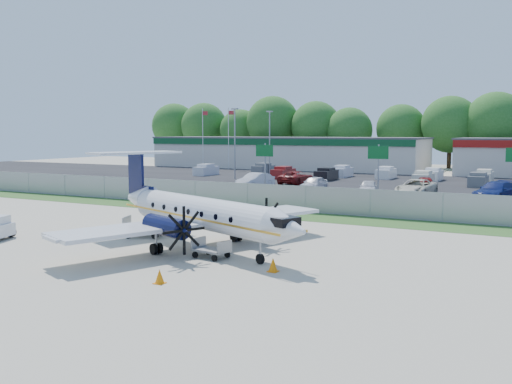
% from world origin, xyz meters
% --- Properties ---
extents(ground, '(170.00, 170.00, 0.00)m').
position_xyz_m(ground, '(0.00, 0.00, 0.00)').
color(ground, '#AFA894').
rests_on(ground, ground).
extents(grass_verge, '(170.00, 4.00, 0.02)m').
position_xyz_m(grass_verge, '(0.00, 12.00, 0.01)').
color(grass_verge, '#2D561E').
rests_on(grass_verge, ground).
extents(access_road, '(170.00, 8.00, 0.02)m').
position_xyz_m(access_road, '(0.00, 19.00, 0.01)').
color(access_road, black).
rests_on(access_road, ground).
extents(parking_lot, '(170.00, 32.00, 0.02)m').
position_xyz_m(parking_lot, '(0.00, 40.00, 0.01)').
color(parking_lot, black).
rests_on(parking_lot, ground).
extents(perimeter_fence, '(120.00, 0.06, 1.99)m').
position_xyz_m(perimeter_fence, '(0.00, 14.00, 1.00)').
color(perimeter_fence, gray).
rests_on(perimeter_fence, ground).
extents(building_west, '(46.40, 12.40, 5.24)m').
position_xyz_m(building_west, '(-24.00, 61.98, 2.63)').
color(building_west, silver).
rests_on(building_west, ground).
extents(sign_left, '(1.80, 0.26, 5.00)m').
position_xyz_m(sign_left, '(-8.00, 22.91, 3.61)').
color(sign_left, gray).
rests_on(sign_left, ground).
extents(sign_mid, '(1.80, 0.26, 5.00)m').
position_xyz_m(sign_mid, '(3.00, 22.91, 3.61)').
color(sign_mid, gray).
rests_on(sign_mid, ground).
extents(flagpole_west, '(1.06, 0.12, 10.00)m').
position_xyz_m(flagpole_west, '(-35.92, 55.00, 5.64)').
color(flagpole_west, silver).
rests_on(flagpole_west, ground).
extents(flagpole_east, '(1.06, 0.12, 10.00)m').
position_xyz_m(flagpole_east, '(-30.92, 55.00, 5.64)').
color(flagpole_east, silver).
rests_on(flagpole_east, ground).
extents(light_pole_nw, '(0.90, 0.35, 9.09)m').
position_xyz_m(light_pole_nw, '(-20.00, 38.00, 5.23)').
color(light_pole_nw, gray).
rests_on(light_pole_nw, ground).
extents(light_pole_sw, '(0.90, 0.35, 9.09)m').
position_xyz_m(light_pole_sw, '(-20.00, 48.00, 5.23)').
color(light_pole_sw, gray).
rests_on(light_pole_sw, ground).
extents(tree_line, '(112.00, 6.00, 14.00)m').
position_xyz_m(tree_line, '(0.00, 74.00, 0.00)').
color(tree_line, '#235A1A').
rests_on(tree_line, ground).
extents(aircraft, '(15.75, 15.32, 4.87)m').
position_xyz_m(aircraft, '(0.26, -0.85, 1.88)').
color(aircraft, silver).
rests_on(aircraft, ground).
extents(baggage_cart_near, '(2.59, 2.08, 1.18)m').
position_xyz_m(baggage_cart_near, '(-4.26, 0.27, 0.55)').
color(baggage_cart_near, gray).
rests_on(baggage_cart_near, ground).
extents(baggage_cart_far, '(1.88, 1.30, 0.91)m').
position_xyz_m(baggage_cart_far, '(2.12, -2.64, 0.43)').
color(baggage_cart_far, gray).
rests_on(baggage_cart_far, ground).
extents(cone_nose, '(0.44, 0.44, 0.62)m').
position_xyz_m(cone_nose, '(5.96, -3.68, 0.29)').
color(cone_nose, orange).
rests_on(cone_nose, ground).
extents(cone_port_wing, '(0.42, 0.42, 0.59)m').
position_xyz_m(cone_port_wing, '(2.79, -7.56, 0.28)').
color(cone_port_wing, orange).
rests_on(cone_port_wing, ground).
extents(cone_starboard_wing, '(0.40, 0.40, 0.57)m').
position_xyz_m(cone_starboard_wing, '(-3.27, 12.16, 0.27)').
color(cone_starboard_wing, orange).
rests_on(cone_starboard_wing, ground).
extents(road_car_west, '(4.42, 1.81, 1.50)m').
position_xyz_m(road_car_west, '(-15.96, 17.90, 0.00)').
color(road_car_west, silver).
rests_on(road_car_west, ground).
extents(road_car_mid, '(4.10, 2.56, 1.30)m').
position_xyz_m(road_car_mid, '(1.70, 21.03, 0.00)').
color(road_car_mid, '#595B5E').
rests_on(road_car_mid, ground).
extents(parked_car_a, '(2.49, 5.27, 1.67)m').
position_xyz_m(parked_car_a, '(-12.01, 28.52, 0.00)').
color(parked_car_a, silver).
rests_on(parked_car_a, ground).
extents(parked_car_b, '(1.87, 4.54, 1.54)m').
position_xyz_m(parked_car_b, '(-5.35, 28.84, 0.00)').
color(parked_car_b, silver).
rests_on(parked_car_b, ground).
extents(parked_car_c, '(2.63, 4.47, 1.43)m').
position_xyz_m(parked_car_c, '(0.57, 28.23, 0.00)').
color(parked_car_c, silver).
rests_on(parked_car_c, ground).
extents(parked_car_d, '(3.24, 6.11, 1.64)m').
position_xyz_m(parked_car_d, '(5.04, 28.80, 0.00)').
color(parked_car_d, beige).
rests_on(parked_car_d, ground).
extents(parked_car_e, '(4.11, 6.32, 1.70)m').
position_xyz_m(parked_car_e, '(12.02, 28.70, 0.00)').
color(parked_car_e, navy).
rests_on(parked_car_e, ground).
extents(parked_car_f, '(2.79, 5.65, 1.54)m').
position_xyz_m(parked_car_f, '(-10.16, 35.25, 0.00)').
color(parked_car_f, maroon).
rests_on(parked_car_f, ground).
extents(parked_car_g, '(2.96, 4.58, 1.45)m').
position_xyz_m(parked_car_g, '(4.43, 35.67, 0.00)').
color(parked_car_g, maroon).
rests_on(parked_car_g, ground).
extents(far_parking_rows, '(56.00, 10.00, 1.60)m').
position_xyz_m(far_parking_rows, '(0.00, 45.00, 0.00)').
color(far_parking_rows, gray).
rests_on(far_parking_rows, ground).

